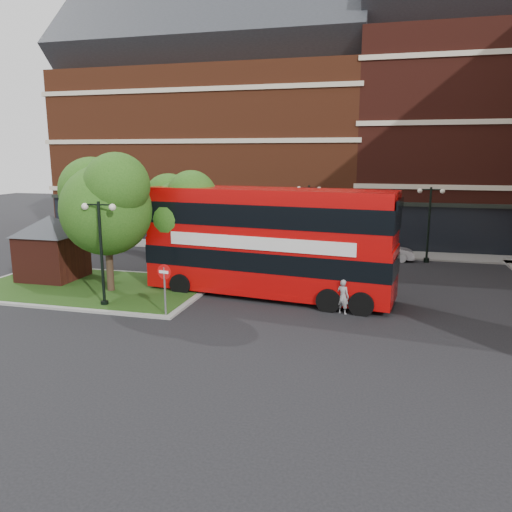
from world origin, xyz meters
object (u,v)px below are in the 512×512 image
(woman, at_px, (343,297))
(car_silver, at_px, (234,243))
(bus, at_px, (268,235))
(car_white, at_px, (386,251))

(woman, distance_m, car_silver, 15.35)
(bus, distance_m, car_silver, 11.86)
(woman, height_order, car_silver, woman)
(woman, height_order, car_white, woman)
(woman, relative_size, car_white, 0.43)
(woman, bearing_deg, car_white, -74.24)
(bus, bearing_deg, woman, -19.52)
(bus, relative_size, woman, 8.00)
(car_white, bearing_deg, bus, 148.46)
(bus, xyz_separation_m, woman, (3.95, -2.00, -2.34))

